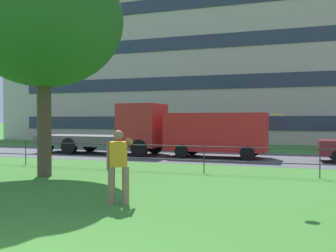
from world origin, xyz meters
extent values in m
cube|color=#4C4C51|center=(0.00, 15.96, 0.00)|extent=(80.00, 6.61, 0.01)
cylinder|color=#232328|center=(-7.71, 10.17, 0.50)|extent=(0.04, 0.04, 1.00)
cylinder|color=#232328|center=(-3.86, 10.17, 0.50)|extent=(0.04, 0.04, 1.00)
cylinder|color=#232328|center=(0.00, 10.17, 0.50)|extent=(0.04, 0.04, 1.00)
cylinder|color=#232328|center=(3.86, 10.17, 0.50)|extent=(0.04, 0.04, 1.00)
cylinder|color=#232328|center=(0.00, 10.17, 0.45)|extent=(30.85, 0.03, 0.03)
cylinder|color=#232328|center=(0.00, 10.17, 0.95)|extent=(30.85, 0.03, 0.03)
cylinder|color=#4C3828|center=(-4.94, 7.72, 1.90)|extent=(0.47, 0.47, 3.81)
ellipsoid|color=#23561E|center=(-4.94, 7.72, 5.28)|extent=(5.34, 5.34, 4.54)
sphere|color=#20591B|center=(-6.36, 7.83, 5.21)|extent=(3.03, 3.03, 3.03)
cylinder|color=#846B4C|center=(-0.80, 4.59, 0.43)|extent=(0.16, 0.16, 0.85)
cylinder|color=#846B4C|center=(-0.50, 4.67, 0.43)|extent=(0.16, 0.16, 0.85)
cube|color=orange|center=(-0.65, 4.63, 1.13)|extent=(0.42, 0.35, 0.58)
sphere|color=brown|center=(-0.65, 4.63, 1.57)|extent=(0.22, 0.22, 0.22)
cylinder|color=brown|center=(-0.54, 4.98, 1.42)|extent=(0.26, 0.63, 0.18)
cylinder|color=brown|center=(-0.87, 4.57, 1.11)|extent=(0.09, 0.09, 0.62)
cylinder|color=orange|center=(2.74, 5.76, 2.02)|extent=(0.38, 0.38, 0.03)
cube|color=#B22323|center=(-4.75, 15.85, 1.60)|extent=(2.17, 2.36, 2.30)
cube|color=#283342|center=(-3.86, 15.82, 1.94)|extent=(0.17, 1.84, 0.87)
cube|color=#56514C|center=(-8.40, 15.96, 0.73)|extent=(5.27, 2.45, 0.56)
cylinder|color=black|center=(-4.40, 16.90, 0.45)|extent=(0.91, 0.33, 0.90)
cylinder|color=black|center=(-4.47, 14.78, 0.45)|extent=(0.91, 0.33, 0.90)
cylinder|color=black|center=(-8.63, 17.02, 0.45)|extent=(0.91, 0.33, 0.90)
cylinder|color=black|center=(-8.69, 14.91, 0.45)|extent=(0.91, 0.33, 0.90)
cylinder|color=black|center=(-10.19, 17.07, 0.45)|extent=(0.91, 0.33, 0.90)
cylinder|color=black|center=(-10.25, 14.95, 0.45)|extent=(0.91, 0.33, 0.90)
cube|color=red|center=(-0.73, 15.82, 1.29)|extent=(5.03, 2.05, 1.90)
cube|color=#283342|center=(1.27, 15.79, 1.62)|extent=(0.15, 1.67, 0.76)
cylinder|color=black|center=(0.98, 16.73, 0.34)|extent=(0.68, 0.25, 0.68)
cylinder|color=black|center=(0.95, 14.87, 0.34)|extent=(0.68, 0.25, 0.68)
cylinder|color=black|center=(-2.22, 16.78, 0.34)|extent=(0.68, 0.25, 0.68)
cylinder|color=black|center=(-2.25, 14.92, 0.34)|extent=(0.68, 0.25, 0.68)
cylinder|color=black|center=(4.82, 16.41, 0.30)|extent=(0.60, 0.21, 0.60)
cube|color=#ADA393|center=(-4.82, 32.01, 6.52)|extent=(38.22, 10.38, 13.03)
cube|color=#283342|center=(-4.82, 26.79, 1.63)|extent=(32.10, 0.06, 1.10)
cube|color=#283342|center=(-4.82, 26.79, 4.89)|extent=(32.10, 0.06, 1.10)
cube|color=#283342|center=(-4.82, 26.79, 8.15)|extent=(32.10, 0.06, 1.10)
cube|color=#283342|center=(-4.82, 26.79, 11.40)|extent=(32.10, 0.06, 1.10)
camera|label=1|loc=(3.16, -3.12, 1.91)|focal=40.85mm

